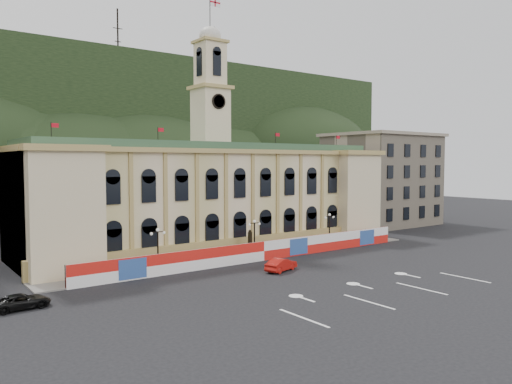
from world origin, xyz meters
TOP-DOWN VIEW (x-y plane):
  - ground at (0.00, 0.00)m, footprint 260.00×260.00m
  - lane_markings at (0.00, -5.00)m, footprint 26.00×10.00m
  - hill_ridge at (0.03, 121.99)m, footprint 230.00×80.00m
  - city_hall at (0.00, 27.63)m, footprint 56.20×17.60m
  - side_building_right at (43.00, 30.93)m, footprint 21.00×17.00m
  - hoarding_fence at (0.06, 15.07)m, footprint 50.00×0.44m
  - pavement at (0.00, 17.75)m, footprint 56.00×5.50m
  - statue at (0.00, 18.00)m, footprint 1.40×1.40m
  - lamp_left at (-14.00, 17.00)m, footprint 1.96×0.44m
  - lamp_center at (0.00, 17.00)m, footprint 1.96×0.44m
  - lamp_right at (14.00, 17.00)m, footprint 1.96×0.44m
  - red_sedan at (-2.17, 8.78)m, footprint 4.31×5.61m
  - black_suv at (-30.00, 10.62)m, footprint 2.60×4.94m

SIDE VIEW (x-z plane):
  - ground at x=0.00m, z-range 0.00..0.00m
  - lane_markings at x=0.00m, z-range -0.01..0.01m
  - pavement at x=0.00m, z-range 0.00..0.16m
  - black_suv at x=-30.00m, z-range 0.00..1.32m
  - red_sedan at x=-2.17m, z-range 0.00..1.54m
  - statue at x=0.00m, z-range -0.67..3.05m
  - hoarding_fence at x=0.06m, z-range 0.00..2.50m
  - lamp_left at x=-14.00m, z-range 0.50..5.65m
  - lamp_center at x=0.00m, z-range 0.50..5.65m
  - lamp_right at x=14.00m, z-range 0.50..5.65m
  - city_hall at x=0.00m, z-range -10.70..26.40m
  - side_building_right at x=43.00m, z-range 0.03..18.63m
  - hill_ridge at x=0.03m, z-range -12.52..51.48m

